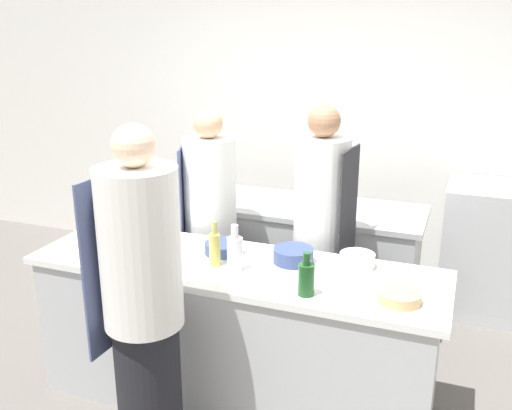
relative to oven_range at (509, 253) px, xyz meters
The scene contains 16 objects.
ground_plane 2.41m from the oven_range, 131.51° to the right, with size 16.00×16.00×0.00m, color #605B56.
wall_back 1.83m from the oven_range, 166.72° to the left, with size 8.00×0.06×2.80m.
prep_counter 2.35m from the oven_range, 131.51° to the right, with size 2.40×0.72×0.90m.
pass_counter 1.69m from the oven_range, 160.77° to the right, with size 2.00×0.69×0.90m.
oven_range is the anchor object (origin of this frame).
chef_at_prep_near 3.01m from the oven_range, 125.97° to the right, with size 0.41×0.39×1.80m.
chef_at_stove 1.69m from the oven_range, 137.41° to the right, with size 0.38×0.36×1.74m.
chef_at_pass_far 2.33m from the oven_range, 150.43° to the right, with size 0.42×0.41×1.68m.
bottle_olive_oil 2.31m from the oven_range, 118.23° to the right, with size 0.08×0.08×0.23m.
bottle_vinegar 2.50m from the oven_range, 132.25° to the right, with size 0.06×0.06×0.26m.
bottle_wine 2.43m from the oven_range, 129.67° to the right, with size 0.09×0.09×0.27m.
bowl_mixing_large 2.09m from the oven_range, 127.77° to the right, with size 0.23×0.23×0.08m.
bowl_prep_small 2.38m from the oven_range, 135.78° to the right, with size 0.22×0.22×0.07m.
bowl_ceramic_blue 1.84m from the oven_range, 120.05° to the right, with size 0.20×0.20×0.08m.
bowl_wooden_salad 2.04m from the oven_range, 107.93° to the right, with size 0.21×0.21×0.06m.
cutting_board 2.98m from the oven_range, 139.92° to the right, with size 0.32×0.18×0.01m.
Camera 1 is at (1.19, -2.76, 2.21)m, focal length 40.00 mm.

